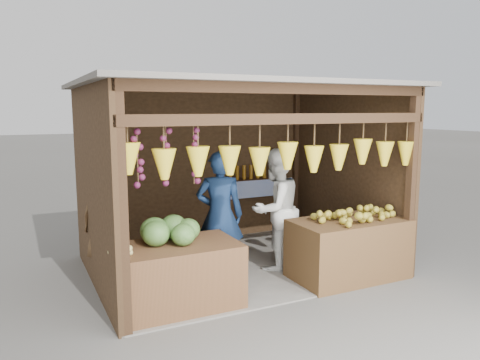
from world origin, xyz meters
The scene contains 12 objects.
ground centered at (0.00, 0.00, 0.00)m, with size 80.00×80.00×0.00m, color #514F49.
stall_structure centered at (-0.03, -0.04, 1.67)m, with size 4.30×3.30×2.66m.
back_shelf centered at (1.05, 1.28, 0.87)m, with size 1.25×0.32×1.32m.
counter_left centered at (-1.26, -1.01, 0.38)m, with size 1.47×0.85×0.76m, color #4E321A.
counter_right centered at (1.19, -1.10, 0.41)m, with size 1.57×0.85×0.82m, color #4C3319.
stool centered at (-1.87, 0.25, 0.15)m, with size 0.32×0.32×0.30m, color black.
man_standing centered at (-0.40, -0.32, 0.88)m, with size 0.64×0.42×1.76m, color #14284B.
woman_standing centered at (0.48, -0.32, 0.88)m, with size 0.86×0.67×1.76m, color silver.
vendor_seated centered at (-1.87, 0.25, 0.86)m, with size 0.54×0.35×1.11m, color #523820.
melon_pile centered at (-1.28, -0.93, 0.92)m, with size 1.00×0.50×0.32m, color #174612, non-canonical shape.
tanfruit_pile centered at (-1.90, -1.08, 0.83)m, with size 0.34×0.40×0.13m, color tan, non-canonical shape.
mango_pile centered at (1.26, -1.17, 0.93)m, with size 1.40×0.64×0.22m, color #C6771A, non-canonical shape.
Camera 1 is at (-2.86, -6.03, 2.32)m, focal length 35.00 mm.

